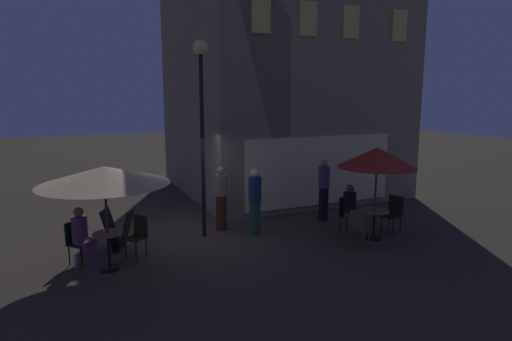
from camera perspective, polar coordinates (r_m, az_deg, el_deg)
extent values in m
plane|color=#3C3329|center=(11.30, -9.36, -8.60)|extent=(60.00, 60.00, 0.00)
cube|color=gray|center=(14.44, 7.48, 11.69)|extent=(7.13, 2.16, 8.04)
cube|color=gray|center=(15.56, -5.28, 11.61)|extent=(2.16, 6.94, 8.04)
cube|color=#DECB5D|center=(12.52, 0.67, 19.59)|extent=(0.55, 0.06, 0.95)
cube|color=#DECB5D|center=(13.19, 6.80, 19.03)|extent=(0.55, 0.06, 0.95)
cube|color=#DECB5D|center=(13.99, 12.27, 18.36)|extent=(0.55, 0.06, 0.95)
cube|color=#DECB5D|center=(15.13, 18.16, 17.45)|extent=(0.55, 0.06, 0.95)
cube|color=beige|center=(13.50, 8.40, -0.02)|extent=(4.99, 0.08, 2.10)
cylinder|color=black|center=(10.86, -6.98, 3.04)|extent=(0.10, 0.10, 4.55)
sphere|color=#F6E487|center=(10.83, -7.26, 15.64)|extent=(0.35, 0.35, 0.35)
cube|color=black|center=(10.62, -16.52, -7.34)|extent=(0.50, 0.62, 0.95)
cube|color=black|center=(10.73, -18.38, -7.26)|extent=(0.50, 0.62, 0.95)
cylinder|color=black|center=(11.44, 15.00, -8.50)|extent=(0.40, 0.40, 0.03)
cylinder|color=black|center=(11.34, 15.08, -6.88)|extent=(0.06, 0.06, 0.71)
cylinder|color=#896148|center=(11.24, 15.17, -5.08)|extent=(0.73, 0.73, 0.03)
cylinder|color=black|center=(9.73, -18.47, -12.04)|extent=(0.40, 0.40, 0.03)
cylinder|color=black|center=(9.60, -18.59, -10.02)|extent=(0.06, 0.06, 0.76)
cylinder|color=brown|center=(9.48, -18.72, -7.77)|extent=(0.61, 0.61, 0.03)
cylinder|color=black|center=(11.43, 15.01, -8.43)|extent=(0.36, 0.36, 0.06)
cylinder|color=#483A27|center=(11.14, 15.26, -3.08)|extent=(0.05, 0.05, 2.25)
cone|color=maroon|center=(10.97, 15.48, 1.66)|extent=(1.91, 1.91, 0.49)
cylinder|color=black|center=(9.72, -18.47, -11.96)|extent=(0.36, 0.36, 0.06)
cylinder|color=#4D3529|center=(9.40, -18.82, -6.14)|extent=(0.05, 0.05, 2.11)
cone|color=tan|center=(9.19, -19.14, -0.59)|extent=(2.58, 2.58, 0.36)
cylinder|color=black|center=(11.79, 17.42, -7.06)|extent=(0.03, 0.03, 0.43)
cylinder|color=black|center=(11.96, 16.02, -6.74)|extent=(0.03, 0.03, 0.43)
cylinder|color=black|center=(12.07, 18.28, -6.71)|extent=(0.03, 0.03, 0.43)
cylinder|color=black|center=(12.24, 16.90, -6.40)|extent=(0.03, 0.03, 0.43)
cube|color=black|center=(11.95, 17.21, -5.67)|extent=(0.53, 0.53, 0.04)
cube|color=black|center=(12.05, 17.76, -4.29)|extent=(0.16, 0.42, 0.49)
cylinder|color=black|center=(11.77, 13.04, -6.90)|extent=(0.03, 0.03, 0.42)
cylinder|color=black|center=(11.50, 12.23, -7.26)|extent=(0.03, 0.03, 0.42)
cylinder|color=black|center=(11.92, 11.71, -6.62)|extent=(0.03, 0.03, 0.42)
cylinder|color=black|center=(11.66, 10.88, -6.97)|extent=(0.03, 0.03, 0.42)
cube|color=black|center=(11.65, 12.01, -5.86)|extent=(0.52, 0.52, 0.04)
cube|color=black|center=(11.67, 11.30, -4.51)|extent=(0.38, 0.19, 0.48)
cylinder|color=brown|center=(10.89, 12.97, -8.24)|extent=(0.03, 0.03, 0.43)
cylinder|color=brown|center=(10.77, 14.46, -8.52)|extent=(0.03, 0.03, 0.43)
cylinder|color=brown|center=(10.62, 12.24, -8.68)|extent=(0.03, 0.03, 0.43)
cylinder|color=brown|center=(10.50, 13.77, -8.97)|extent=(0.03, 0.03, 0.43)
cube|color=brown|center=(10.62, 13.41, -7.40)|extent=(0.52, 0.52, 0.04)
cube|color=brown|center=(10.40, 13.06, -6.32)|extent=(0.21, 0.36, 0.47)
cylinder|color=black|center=(9.92, -15.35, -10.17)|extent=(0.03, 0.03, 0.44)
cylinder|color=black|center=(10.13, -16.59, -9.80)|extent=(0.03, 0.03, 0.44)
cylinder|color=black|center=(10.12, -14.10, -9.70)|extent=(0.03, 0.03, 0.44)
cylinder|color=black|center=(10.33, -15.34, -9.35)|extent=(0.03, 0.03, 0.44)
cube|color=black|center=(10.04, -15.41, -8.47)|extent=(0.53, 0.53, 0.04)
cube|color=black|center=(10.08, -14.78, -6.89)|extent=(0.26, 0.33, 0.46)
cylinder|color=black|center=(10.16, -20.40, -10.00)|extent=(0.03, 0.03, 0.43)
cylinder|color=black|center=(9.94, -21.77, -10.54)|extent=(0.03, 0.03, 0.43)
cylinder|color=black|center=(10.39, -21.75, -9.64)|extent=(0.03, 0.03, 0.43)
cylinder|color=black|center=(10.18, -23.13, -10.16)|extent=(0.03, 0.03, 0.43)
cube|color=black|center=(10.09, -21.85, -8.85)|extent=(0.60, 0.60, 0.04)
cube|color=black|center=(10.15, -22.70, -7.32)|extent=(0.34, 0.31, 0.46)
cube|color=#344B2C|center=(11.56, 12.61, -5.73)|extent=(0.44, 0.46, 0.14)
cylinder|color=#344B2C|center=(11.56, 13.25, -7.04)|extent=(0.14, 0.14, 0.49)
cylinder|color=black|center=(11.56, 12.07, -4.22)|extent=(0.33, 0.33, 0.59)
sphere|color=brown|center=(11.47, 12.14, -2.34)|extent=(0.21, 0.21, 0.21)
cube|color=#653F60|center=(9.98, -21.30, -8.74)|extent=(0.48, 0.49, 0.14)
cylinder|color=#653F60|center=(9.95, -20.55, -10.24)|extent=(0.14, 0.14, 0.49)
cylinder|color=#603B5C|center=(10.00, -21.97, -7.09)|extent=(0.33, 0.33, 0.55)
sphere|color=#956F49|center=(9.90, -22.11, -5.04)|extent=(0.21, 0.21, 0.21)
cylinder|color=#2B4039|center=(11.26, -0.14, -6.14)|extent=(0.28, 0.28, 0.89)
cylinder|color=navy|center=(11.08, -0.14, -2.42)|extent=(0.33, 0.33, 0.61)
sphere|color=beige|center=(11.00, -0.14, -0.36)|extent=(0.22, 0.22, 0.22)
cylinder|color=black|center=(12.62, 8.77, -4.33)|extent=(0.27, 0.27, 0.96)
cylinder|color=#56365E|center=(12.45, 8.86, -0.85)|extent=(0.32, 0.32, 0.60)
sphere|color=#916F50|center=(12.38, 8.91, 0.95)|extent=(0.21, 0.21, 0.21)
cylinder|color=#4E2116|center=(11.68, -4.52, -5.50)|extent=(0.28, 0.28, 0.92)
cylinder|color=#817252|center=(11.50, -4.57, -1.89)|extent=(0.33, 0.33, 0.58)
sphere|color=#906A49|center=(11.43, -4.60, -0.04)|extent=(0.20, 0.20, 0.20)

